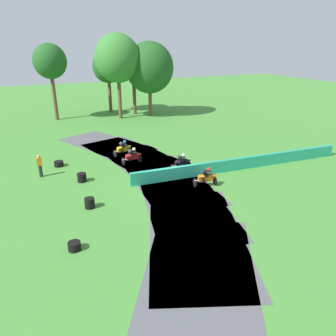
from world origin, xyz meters
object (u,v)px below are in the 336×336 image
tire_stack_mid_a (90,203)px  tire_stack_far (59,164)px  traffic_cone (244,164)px  tire_stack_near (74,246)px  motorcycle_chase_black (182,162)px  motorcycle_lead_orange (207,177)px  motorcycle_fourth_yellow (124,148)px  tire_stack_mid_b (82,177)px  track_marshal (40,166)px  motorcycle_trailing_red (133,156)px

tire_stack_mid_a → tire_stack_far: 7.69m
traffic_cone → tire_stack_near: bearing=-158.8°
tire_stack_mid_a → motorcycle_chase_black: bearing=20.8°
motorcycle_lead_orange → tire_stack_near: motorcycle_lead_orange is taller
motorcycle_chase_black → motorcycle_fourth_yellow: (-2.89, 5.12, -0.01)m
tire_stack_near → tire_stack_mid_b: (1.82, 7.72, 0.10)m
motorcycle_fourth_yellow → tire_stack_mid_a: bearing=-119.9°
tire_stack_mid_b → motorcycle_lead_orange: bearing=-30.0°
track_marshal → tire_stack_far: bearing=48.6°
motorcycle_lead_orange → traffic_cone: motorcycle_lead_orange is taller
motorcycle_lead_orange → motorcycle_fourth_yellow: (-3.11, 8.25, -0.00)m
tire_stack_near → traffic_cone: size_ratio=1.34×
tire_stack_near → tire_stack_mid_a: size_ratio=0.98×
motorcycle_fourth_yellow → motorcycle_chase_black: bearing=-60.5°
motorcycle_chase_black → tire_stack_far: size_ratio=2.38×
tire_stack_far → traffic_cone: size_ratio=1.61×
tire_stack_near → traffic_cone: 14.62m
motorcycle_trailing_red → tire_stack_near: motorcycle_trailing_red is taller
tire_stack_near → tire_stack_mid_a: tire_stack_mid_a is taller
motorcycle_fourth_yellow → tire_stack_far: bearing=-176.8°
tire_stack_mid_a → motorcycle_fourth_yellow: bearing=60.1°
motorcycle_chase_black → tire_stack_mid_a: size_ratio=2.80×
motorcycle_lead_orange → tire_stack_mid_a: size_ratio=2.84×
traffic_cone → motorcycle_chase_black: bearing=164.4°
motorcycle_chase_black → traffic_cone: (4.66, -1.30, -0.44)m
motorcycle_lead_orange → tire_stack_mid_a: bearing=177.8°
motorcycle_trailing_red → tire_stack_far: size_ratio=2.38×
track_marshal → tire_stack_mid_a: bearing=-70.3°
motorcycle_fourth_yellow → tire_stack_near: motorcycle_fourth_yellow is taller
tire_stack_mid_a → tire_stack_far: size_ratio=0.85×
tire_stack_mid_a → tire_stack_far: tire_stack_mid_a is taller
motorcycle_chase_black → motorcycle_trailing_red: motorcycle_chase_black is taller
tire_stack_mid_b → tire_stack_far: 3.84m
motorcycle_chase_black → motorcycle_lead_orange: bearing=-86.1°
motorcycle_trailing_red → traffic_cone: size_ratio=3.83×
motorcycle_fourth_yellow → track_marshal: (-6.74, -1.90, 0.17)m
motorcycle_lead_orange → motorcycle_trailing_red: bearing=116.7°
track_marshal → motorcycle_chase_black: bearing=-18.5°
tire_stack_mid_b → tire_stack_far: tire_stack_mid_b is taller
tire_stack_near → track_marshal: size_ratio=0.36×
motorcycle_trailing_red → track_marshal: track_marshal is taller
motorcycle_trailing_red → tire_stack_mid_b: 4.69m
traffic_cone → motorcycle_lead_orange: bearing=-157.7°
motorcycle_trailing_red → tire_stack_mid_b: (-4.32, -1.80, -0.35)m
motorcycle_lead_orange → tire_stack_mid_a: 7.69m
tire_stack_far → motorcycle_lead_orange: bearing=-43.3°
tire_stack_far → traffic_cone: traffic_cone is taller
motorcycle_fourth_yellow → tire_stack_far: motorcycle_fourth_yellow is taller
tire_stack_mid_b → track_marshal: (-2.48, 2.09, 0.52)m
tire_stack_near → traffic_cone: (13.64, 5.28, 0.02)m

